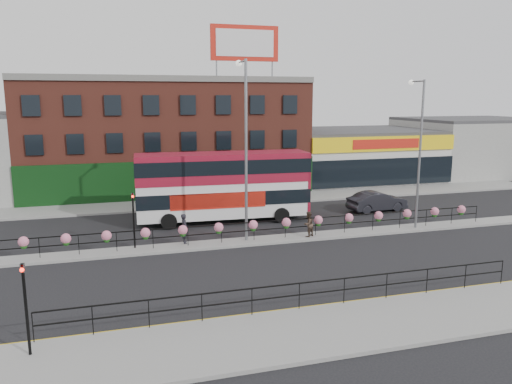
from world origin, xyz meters
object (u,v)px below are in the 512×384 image
object	(u,v)px
double_decker_bus	(224,180)
pedestrian_a	(184,228)
car	(377,201)
pedestrian_b	(308,224)
lamp_column_east	(418,141)
lamp_column_west	(245,135)

from	to	relation	value
double_decker_bus	pedestrian_a	size ratio (longest dim) A/B	6.86
double_decker_bus	car	world-z (taller)	double_decker_bus
double_decker_bus	pedestrian_b	xyz separation A→B (m)	(4.01, -5.82, -2.04)
pedestrian_a	lamp_column_east	xyz separation A→B (m)	(15.21, -0.46, 4.82)
double_decker_bus	car	size ratio (longest dim) A/B	2.53
lamp_column_west	lamp_column_east	bearing A→B (deg)	-1.54
pedestrian_a	pedestrian_b	xyz separation A→B (m)	(7.53, -0.76, -0.09)
car	lamp_column_east	distance (m)	7.36
double_decker_bus	pedestrian_b	world-z (taller)	double_decker_bus
pedestrian_a	car	bearing A→B (deg)	-72.81
pedestrian_b	lamp_column_east	xyz separation A→B (m)	(7.68, 0.30, 4.90)
pedestrian_b	lamp_column_west	distance (m)	6.77
car	lamp_column_west	xyz separation A→B (m)	(-11.86, -5.01, 5.70)
lamp_column_west	lamp_column_east	world-z (taller)	lamp_column_west
car	lamp_column_east	bearing A→B (deg)	171.32
pedestrian_b	lamp_column_west	world-z (taller)	lamp_column_west
double_decker_bus	pedestrian_b	size ratio (longest dim) A/B	7.63
double_decker_bus	lamp_column_east	world-z (taller)	lamp_column_east
pedestrian_b	lamp_column_east	distance (m)	9.12
car	lamp_column_west	distance (m)	14.08
car	pedestrian_b	size ratio (longest dim) A/B	3.02
pedestrian_b	lamp_column_east	world-z (taller)	lamp_column_east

